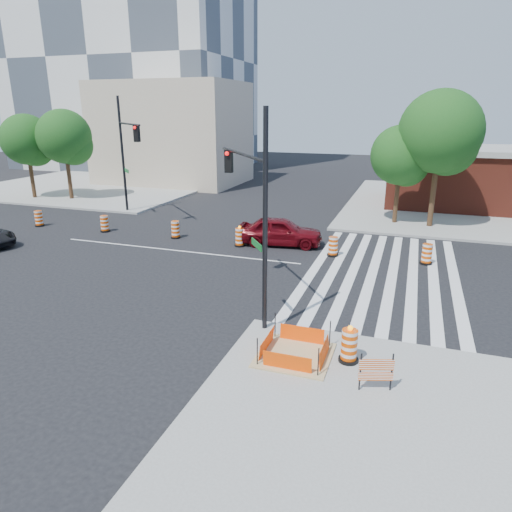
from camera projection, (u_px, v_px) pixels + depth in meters
The scene contains 23 objects.
ground at pixel (176, 250), 24.87m from camera, with size 120.00×120.00×0.00m, color black.
sidewalk_ne at pixel (494, 207), 35.45m from camera, with size 22.00×22.00×0.15m, color gray.
sidewalk_nw at pixel (105, 184), 46.65m from camera, with size 22.00×22.00×0.15m, color gray.
crosswalk_east at pixel (382, 273), 21.47m from camera, with size 6.75×13.50×0.01m.
lane_centerline at pixel (176, 250), 24.87m from camera, with size 14.00×0.12×0.01m, color silver.
excavation_pit at pixel (295, 354), 13.91m from camera, with size 2.20×2.20×0.90m.
brick_storefront at pixel (498, 179), 34.76m from camera, with size 16.50×8.50×4.60m.
beige_midrise at pixel (173, 133), 46.87m from camera, with size 14.00×10.00×10.00m, color #BFAA92.
red_coupe at pixel (280, 231), 25.67m from camera, with size 1.89×4.70×1.60m, color #59070E.
signal_pole_se at pixel (251, 196), 15.80m from camera, with size 3.38×4.51×7.29m.
signal_pole_nw at pixel (126, 146), 31.27m from camera, with size 4.48×4.39×8.11m.
pit_drum at pixel (349, 347), 13.49m from camera, with size 0.60×0.60×1.18m.
barricade at pixel (376, 370), 12.06m from camera, with size 0.90×0.33×1.09m.
tree_north_a at pixel (28, 143), 37.86m from camera, with size 4.14×4.14×7.05m.
tree_north_b at pixel (65, 140), 37.30m from camera, with size 4.37×4.37×7.42m.
tree_north_c at pixel (401, 159), 29.28m from camera, with size 3.80×3.80×6.45m.
tree_north_d at pixel (441, 137), 27.88m from camera, with size 5.04×5.04×8.58m.
median_drum_0 at pixel (39, 219), 29.94m from camera, with size 0.60×0.60×1.02m.
median_drum_1 at pixel (105, 224), 28.57m from camera, with size 0.60×0.60×1.02m.
median_drum_2 at pixel (175, 230), 27.16m from camera, with size 0.60×0.60×1.02m.
median_drum_3 at pixel (240, 238), 25.53m from camera, with size 0.60×0.60×1.18m.
median_drum_4 at pixel (333, 247), 23.82m from camera, with size 0.60×0.60×1.02m.
median_drum_5 at pixel (427, 255), 22.56m from camera, with size 0.60×0.60×1.02m.
Camera 1 is at (11.91, -21.04, 7.32)m, focal length 32.00 mm.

